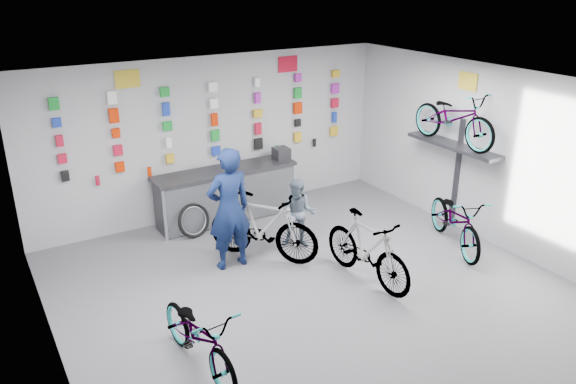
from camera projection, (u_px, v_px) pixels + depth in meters
floor at (336, 309)px, 7.82m from camera, size 8.00×8.00×0.00m
ceiling at (344, 95)px, 6.72m from camera, size 8.00×8.00×0.00m
wall_back at (214, 137)px, 10.46m from camera, size 7.00×0.00×7.00m
wall_left at (55, 281)px, 5.60m from camera, size 0.00×8.00×8.00m
wall_right at (518, 165)px, 8.94m from camera, size 0.00×8.00×8.00m
counter at (227, 195)px, 10.47m from camera, size 2.70×0.66×1.00m
merch_wall at (219, 122)px, 10.34m from camera, size 5.57×0.08×1.56m
wall_bracket at (454, 150)px, 9.83m from camera, size 0.39×1.90×2.00m
sign_left at (127, 79)px, 9.28m from camera, size 0.42×0.02×0.30m
sign_right at (288, 64)px, 10.76m from camera, size 0.42×0.02×0.30m
sign_side at (468, 81)px, 9.47m from camera, size 0.02×0.40×0.30m
bike_left at (199, 336)px, 6.50m from camera, size 0.75×1.75×0.90m
bike_center at (367, 249)px, 8.34m from camera, size 0.65×1.82×1.07m
bike_right at (456, 220)px, 9.42m from camera, size 1.30×1.97×0.98m
bike_service at (263, 226)px, 9.00m from camera, size 1.59×1.81×1.13m
bike_wall at (454, 118)px, 9.58m from camera, size 0.63×1.80×0.95m
clerk at (229, 209)px, 8.61m from camera, size 0.72×0.48×1.96m
customer at (299, 214)px, 9.39m from camera, size 0.74×0.71×1.20m
spare_wheel at (194, 220)px, 9.85m from camera, size 0.66×0.34×0.62m
register at (281, 153)px, 10.82m from camera, size 0.29×0.31×0.22m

